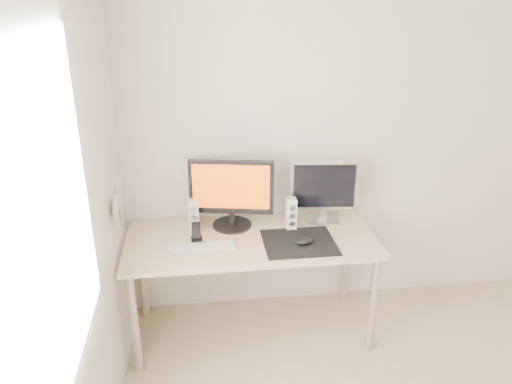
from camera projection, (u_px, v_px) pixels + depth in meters
wall_back at (378, 138)px, 3.44m from camera, size 3.50×0.00×3.50m
wall_left at (52, 308)px, 1.63m from camera, size 0.00×3.50×3.50m
window_pane at (43, 240)px, 1.54m from camera, size 0.00×1.30×1.30m
mousepad at (299, 242)px, 3.13m from camera, size 0.45×0.40×0.00m
mouse at (303, 241)px, 3.10m from camera, size 0.11×0.07×0.04m
desk at (251, 248)px, 3.22m from camera, size 1.60×0.70×0.73m
main_monitor at (231, 192)px, 3.24m from camera, size 0.55×0.31×0.47m
second_monitor at (324, 189)px, 3.32m from camera, size 0.45×0.19×0.43m
speaker_left at (194, 215)px, 3.26m from camera, size 0.07×0.08×0.21m
speaker_right at (291, 213)px, 3.29m from camera, size 0.07×0.08×0.21m
keyboard at (203, 247)px, 3.06m from camera, size 0.43×0.14×0.02m
phone_dock at (196, 235)px, 3.15m from camera, size 0.07×0.06×0.13m
pennant at (117, 208)px, 2.85m from camera, size 0.01×0.23×0.29m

